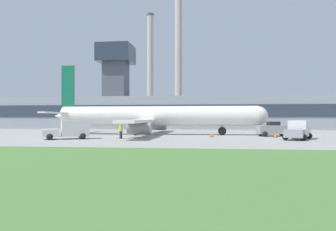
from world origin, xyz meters
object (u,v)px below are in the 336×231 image
at_px(airplane, 154,117).
at_px(ground_crew_person, 121,131).
at_px(pushback_tug, 273,130).
at_px(fuel_truck, 298,130).
at_px(baggage_truck, 70,130).

distance_m(airplane, ground_crew_person, 10.01).
bearing_deg(ground_crew_person, pushback_tug, 21.34).
bearing_deg(airplane, fuel_truck, -24.37).
bearing_deg(baggage_truck, ground_crew_person, 12.04).
relative_size(airplane, baggage_truck, 5.71).
height_order(pushback_tug, ground_crew_person, pushback_tug).
bearing_deg(pushback_tug, baggage_truck, -160.76).
distance_m(airplane, pushback_tug, 16.59).
relative_size(airplane, ground_crew_person, 17.18).
distance_m(pushback_tug, fuel_truck, 6.06).
bearing_deg(ground_crew_person, airplane, 76.49).
relative_size(airplane, pushback_tug, 7.17).
bearing_deg(fuel_truck, baggage_truck, -174.13).
xyz_separation_m(pushback_tug, fuel_truck, (1.64, -5.83, 0.18)).
xyz_separation_m(airplane, baggage_truck, (-8.04, -10.82, -1.56)).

